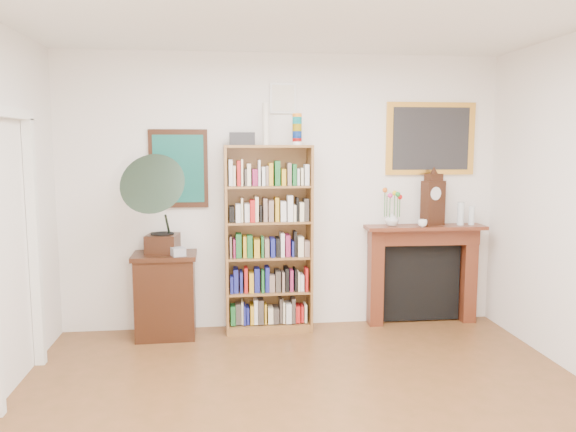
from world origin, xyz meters
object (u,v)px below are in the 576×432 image
(side_cabinet, at_px, (166,295))
(teacup, at_px, (422,223))
(flower_vase, at_px, (392,219))
(gramophone, at_px, (159,199))
(cd_stack, at_px, (178,252))
(fireplace, at_px, (422,266))
(bookshelf, at_px, (268,229))
(mantel_clock, at_px, (433,200))
(bottle_right, at_px, (472,215))
(bottle_left, at_px, (461,214))

(side_cabinet, distance_m, teacup, 2.68)
(side_cabinet, xyz_separation_m, flower_vase, (2.30, 0.09, 0.71))
(side_cabinet, distance_m, flower_vase, 2.41)
(gramophone, bearing_deg, cd_stack, -1.47)
(fireplace, bearing_deg, bookshelf, -175.48)
(mantel_clock, height_order, bottle_right, mantel_clock)
(gramophone, bearing_deg, teacup, 10.71)
(gramophone, bearing_deg, flower_vase, 13.18)
(gramophone, xyz_separation_m, flower_vase, (2.32, 0.20, -0.26))
(fireplace, distance_m, teacup, 0.50)
(bottle_right, bearing_deg, gramophone, -176.51)
(cd_stack, bearing_deg, bottle_right, 4.21)
(bottle_left, bearing_deg, side_cabinet, -178.29)
(bookshelf, distance_m, fireplace, 1.70)
(gramophone, relative_size, flower_vase, 6.56)
(bookshelf, distance_m, flower_vase, 1.28)
(cd_stack, height_order, bottle_left, bottle_left)
(bottle_right, bearing_deg, flower_vase, 179.61)
(flower_vase, distance_m, teacup, 0.31)
(fireplace, relative_size, mantel_clock, 2.34)
(gramophone, height_order, teacup, gramophone)
(bookshelf, bearing_deg, fireplace, 1.66)
(cd_stack, bearing_deg, mantel_clock, 5.69)
(gramophone, height_order, bottle_left, gramophone)
(side_cabinet, distance_m, cd_stack, 0.50)
(fireplace, xyz_separation_m, bottle_right, (0.50, -0.06, 0.54))
(gramophone, height_order, bottle_right, gramophone)
(teacup, bearing_deg, bottle_right, 8.28)
(gramophone, distance_m, cd_stack, 0.53)
(bottle_right, bearing_deg, cd_stack, -175.79)
(gramophone, distance_m, mantel_clock, 2.78)
(side_cabinet, relative_size, bottle_left, 3.48)
(flower_vase, bearing_deg, teacup, -16.51)
(fireplace, height_order, mantel_clock, mantel_clock)
(side_cabinet, distance_m, bottle_right, 3.25)
(side_cabinet, relative_size, cd_stack, 6.97)
(fireplace, relative_size, bottle_left, 5.23)
(fireplace, xyz_separation_m, cd_stack, (-2.52, -0.29, 0.26))
(gramophone, relative_size, bottle_right, 4.84)
(fireplace, height_order, bottle_left, bottle_left)
(side_cabinet, xyz_separation_m, teacup, (2.60, 0.00, 0.67))
(bottle_right, bearing_deg, bottle_left, 177.10)
(teacup, distance_m, bottle_right, 0.57)
(cd_stack, height_order, teacup, teacup)
(cd_stack, bearing_deg, bookshelf, 13.12)
(bottle_left, height_order, bottle_right, bottle_left)
(bookshelf, height_order, cd_stack, bookshelf)
(cd_stack, xyz_separation_m, bottle_right, (3.02, 0.22, 0.28))
(bookshelf, relative_size, side_cabinet, 2.60)
(bookshelf, height_order, side_cabinet, bookshelf)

